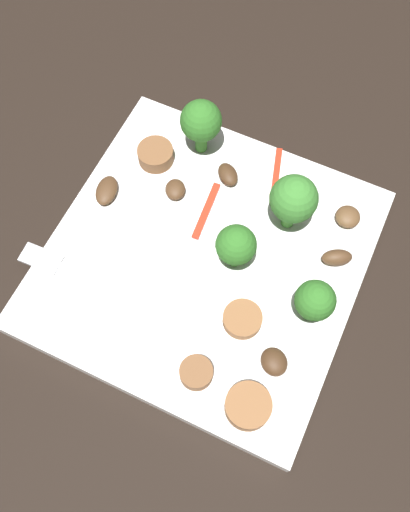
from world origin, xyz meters
TOP-DOWN VIEW (x-y plane):
  - ground_plane at (0.00, 0.00)m, footprint 1.40×1.40m
  - plate at (0.00, 0.00)m, footprint 0.26×0.26m
  - fork at (0.07, 0.06)m, footprint 0.18×0.02m
  - broccoli_floret_0 at (-0.05, -0.06)m, footprint 0.04×0.04m
  - broccoli_floret_1 at (-0.10, 0.01)m, footprint 0.03×0.03m
  - broccoli_floret_2 at (-0.02, -0.01)m, footprint 0.03×0.03m
  - broccoli_floret_3 at (0.05, -0.10)m, footprint 0.04×0.04m
  - sausage_slice_0 at (-0.08, 0.10)m, footprint 0.05×0.05m
  - sausage_slice_1 at (-0.04, 0.09)m, footprint 0.03×0.03m
  - sausage_slice_2 at (-0.05, 0.04)m, footprint 0.04×0.04m
  - sausage_slice_3 at (0.08, -0.07)m, footprint 0.04×0.04m
  - mushroom_0 at (0.01, -0.08)m, footprint 0.03×0.03m
  - mushroom_1 at (-0.10, -0.04)m, footprint 0.03×0.02m
  - mushroom_2 at (0.10, -0.02)m, footprint 0.03×0.03m
  - mushroom_3 at (0.05, -0.05)m, footprint 0.03×0.03m
  - mushroom_4 at (-0.10, -0.08)m, footprint 0.02×0.02m
  - mushroom_5 at (-0.09, 0.06)m, footprint 0.03×0.03m
  - pepper_strip_0 at (0.02, -0.04)m, footprint 0.01×0.06m
  - pepper_strip_2 at (-0.02, -0.10)m, footprint 0.02×0.05m

SIDE VIEW (x-z plane):
  - ground_plane at x=0.00m, z-range 0.00..0.00m
  - plate at x=0.00m, z-range 0.00..0.02m
  - pepper_strip_2 at x=-0.02m, z-range 0.02..0.02m
  - fork at x=0.07m, z-range 0.02..0.02m
  - pepper_strip_0 at x=0.02m, z-range 0.02..0.02m
  - sausage_slice_2 at x=-0.05m, z-range 0.02..0.03m
  - mushroom_2 at x=0.10m, z-range 0.02..0.03m
  - mushroom_3 at x=0.05m, z-range 0.02..0.03m
  - mushroom_0 at x=0.01m, z-range 0.02..0.03m
  - mushroom_4 at x=-0.10m, z-range 0.02..0.03m
  - mushroom_5 at x=-0.09m, z-range 0.02..0.03m
  - sausage_slice_1 at x=-0.04m, z-range 0.02..0.03m
  - mushroom_1 at x=-0.10m, z-range 0.02..0.03m
  - sausage_slice_3 at x=0.08m, z-range 0.02..0.03m
  - sausage_slice_0 at x=-0.08m, z-range 0.02..0.03m
  - broccoli_floret_2 at x=-0.02m, z-range 0.02..0.07m
  - broccoli_floret_1 at x=-0.10m, z-range 0.02..0.07m
  - broccoli_floret_3 at x=0.05m, z-range 0.03..0.08m
  - broccoli_floret_0 at x=-0.05m, z-range 0.03..0.09m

